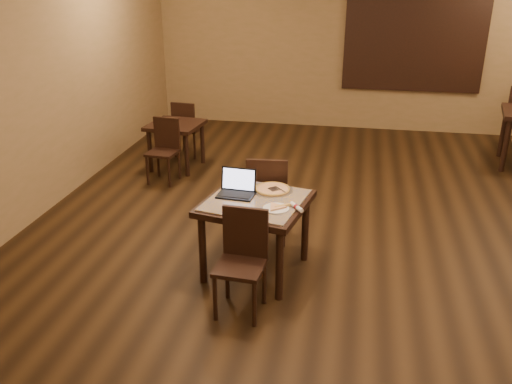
% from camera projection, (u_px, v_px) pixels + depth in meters
% --- Properties ---
extents(ground, '(10.00, 10.00, 0.00)m').
position_uv_depth(ground, '(382.00, 267.00, 5.40)').
color(ground, black).
rests_on(ground, ground).
extents(wall_back, '(8.00, 0.02, 3.00)m').
position_uv_depth(wall_back, '(384.00, 45.00, 9.33)').
color(wall_back, '#92704A').
rests_on(wall_back, ground).
extents(mural, '(2.34, 0.05, 1.64)m').
position_uv_depth(mural, '(414.00, 43.00, 9.19)').
color(mural, '#255F88').
rests_on(mural, wall_back).
extents(tiled_table, '(1.08, 1.08, 0.76)m').
position_uv_depth(tiled_table, '(256.00, 209.00, 5.10)').
color(tiled_table, black).
rests_on(tiled_table, ground).
extents(chair_main_near, '(0.42, 0.42, 0.92)m').
position_uv_depth(chair_main_near, '(242.00, 255.00, 4.59)').
color(chair_main_near, black).
rests_on(chair_main_near, ground).
extents(chair_main_far, '(0.46, 0.46, 0.98)m').
position_uv_depth(chair_main_far, '(268.00, 195.00, 5.69)').
color(chair_main_far, black).
rests_on(chair_main_far, ground).
extents(laptop, '(0.36, 0.29, 0.23)m').
position_uv_depth(laptop, '(237.00, 188.00, 5.16)').
color(laptop, black).
rests_on(laptop, tiled_table).
extents(plate, '(0.24, 0.24, 0.01)m').
position_uv_depth(plate, '(276.00, 209.00, 4.85)').
color(plate, white).
rests_on(plate, tiled_table).
extents(pizza_slice, '(0.28, 0.28, 0.02)m').
position_uv_depth(pizza_slice, '(276.00, 207.00, 4.85)').
color(pizza_slice, '#F5E4A3').
rests_on(pizza_slice, plate).
extents(pizza_pan, '(0.39, 0.39, 0.01)m').
position_uv_depth(pizza_pan, '(273.00, 190.00, 5.25)').
color(pizza_pan, silver).
rests_on(pizza_pan, tiled_table).
extents(pizza_whole, '(0.34, 0.34, 0.02)m').
position_uv_depth(pizza_whole, '(273.00, 189.00, 5.25)').
color(pizza_whole, '#F5E4A3').
rests_on(pizza_whole, pizza_pan).
extents(spatula, '(0.24, 0.25, 0.01)m').
position_uv_depth(spatula, '(274.00, 189.00, 5.22)').
color(spatula, silver).
rests_on(spatula, pizza_whole).
extents(napkin_roll, '(0.14, 0.17, 0.04)m').
position_uv_depth(napkin_roll, '(297.00, 207.00, 4.85)').
color(napkin_roll, white).
rests_on(napkin_roll, tiled_table).
extents(other_table_b, '(0.79, 0.79, 0.67)m').
position_uv_depth(other_table_b, '(176.00, 131.00, 7.83)').
color(other_table_b, black).
rests_on(other_table_b, ground).
extents(other_table_b_chair_near, '(0.42, 0.42, 0.87)m').
position_uv_depth(other_table_b_chair_near, '(165.00, 146.00, 7.40)').
color(other_table_b_chair_near, black).
rests_on(other_table_b_chair_near, ground).
extents(other_table_b_chair_far, '(0.42, 0.42, 0.87)m').
position_uv_depth(other_table_b_chair_far, '(186.00, 126.00, 8.32)').
color(other_table_b_chair_far, black).
rests_on(other_table_b_chair_far, ground).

